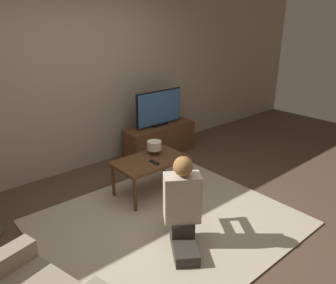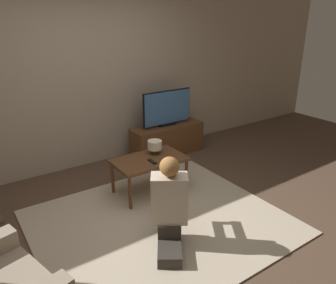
% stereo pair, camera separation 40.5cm
% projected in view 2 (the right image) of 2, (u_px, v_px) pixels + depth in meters
% --- Properties ---
extents(ground_plane, '(10.00, 10.00, 0.00)m').
position_uv_depth(ground_plane, '(160.00, 223.00, 3.55)').
color(ground_plane, brown).
extents(wall_back, '(10.00, 0.06, 2.60)m').
position_uv_depth(wall_back, '(84.00, 77.00, 4.57)').
color(wall_back, tan).
rests_on(wall_back, ground_plane).
extents(rug, '(2.54, 2.22, 0.02)m').
position_uv_depth(rug, '(160.00, 222.00, 3.55)').
color(rug, '#BCAD93').
rests_on(rug, ground_plane).
extents(tv_stand, '(1.18, 0.38, 0.48)m').
position_uv_depth(tv_stand, '(167.00, 140.00, 5.25)').
color(tv_stand, brown).
rests_on(tv_stand, ground_plane).
extents(tv, '(0.85, 0.08, 0.55)m').
position_uv_depth(tv, '(167.00, 108.00, 5.06)').
color(tv, black).
rests_on(tv, tv_stand).
extents(coffee_table, '(0.88, 0.54, 0.46)m').
position_uv_depth(coffee_table, '(149.00, 162.00, 4.03)').
color(coffee_table, brown).
rests_on(coffee_table, ground_plane).
extents(person_kneeling, '(0.64, 0.79, 0.91)m').
position_uv_depth(person_kneeling, '(169.00, 204.00, 3.06)').
color(person_kneeling, '#332D28').
rests_on(person_kneeling, rug).
extents(table_lamp, '(0.18, 0.18, 0.17)m').
position_uv_depth(table_lamp, '(155.00, 146.00, 4.13)').
color(table_lamp, '#4C3823').
rests_on(table_lamp, coffee_table).
extents(remote, '(0.04, 0.15, 0.02)m').
position_uv_depth(remote, '(152.00, 161.00, 3.91)').
color(remote, black).
rests_on(remote, coffee_table).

